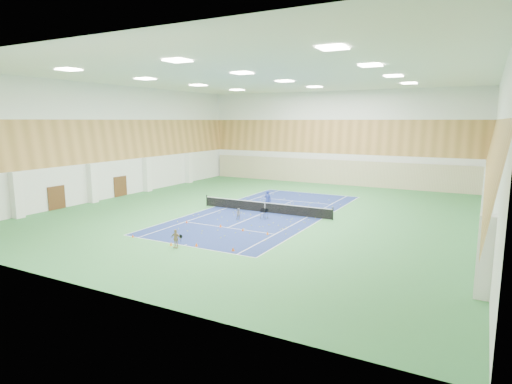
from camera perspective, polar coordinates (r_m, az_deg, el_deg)
ground at (r=38.95m, az=1.20°, el=-2.74°), size 40.00×40.00×0.00m
room_shell at (r=38.12m, az=1.23°, el=6.10°), size 36.00×40.00×12.00m
wood_cladding at (r=38.06m, az=1.24°, el=9.11°), size 36.00×40.00×8.00m
ceiling_light_grid at (r=38.23m, az=1.26°, el=15.00°), size 21.40×25.40×0.06m
court_surface at (r=38.94m, az=1.20°, el=-2.74°), size 10.97×23.77×0.01m
tennis_balls_scatter at (r=38.94m, az=1.20°, el=-2.68°), size 10.57×22.77×0.07m
tennis_net at (r=38.83m, az=1.20°, el=-1.95°), size 12.80×0.10×1.10m
back_curtain at (r=56.76m, az=10.34°, el=2.62°), size 35.40×0.16×3.20m
door_left_a at (r=44.31m, az=-25.04°, el=-0.70°), size 0.08×1.80×2.20m
door_left_b at (r=49.42m, az=-17.63°, el=0.73°), size 0.08×1.80×2.20m
coach at (r=39.67m, az=1.59°, el=-1.11°), size 0.73×0.50×1.91m
child_court at (r=36.18m, az=-2.31°, el=-2.92°), size 0.59×0.57×0.97m
child_apron at (r=28.66m, az=-10.67°, el=-6.12°), size 0.76×0.38×1.25m
ball_cart at (r=36.36m, az=1.11°, el=-2.92°), size 0.56×0.56×0.88m
cone_svc_a at (r=35.45m, az=-9.22°, el=-3.92°), size 0.19×0.19×0.21m
cone_svc_b at (r=33.76m, az=-4.75°, el=-4.48°), size 0.22×0.22×0.25m
cone_svc_c at (r=32.49m, az=-1.77°, el=-5.03°), size 0.20×0.20×0.22m
cone_svc_d at (r=31.48m, az=1.55°, el=-5.50°), size 0.21×0.21×0.23m
cone_base_a at (r=32.03m, az=-16.10°, el=-5.64°), size 0.18×0.18×0.20m
cone_base_b at (r=29.35m, az=-11.25°, el=-6.80°), size 0.21×0.21×0.23m
cone_base_c at (r=28.89m, az=-7.95°, el=-6.96°), size 0.22×0.22×0.24m
cone_base_d at (r=27.69m, az=-3.08°, el=-7.60°), size 0.23×0.23×0.25m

